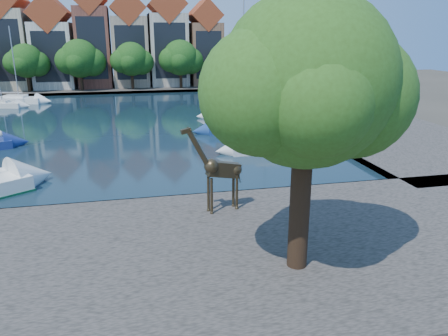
# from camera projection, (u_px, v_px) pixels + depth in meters

# --- Properties ---
(ground) EXTENTS (160.00, 160.00, 0.00)m
(ground) POSITION_uv_depth(u_px,v_px,m) (114.00, 208.00, 24.79)
(ground) COLOR #38332B
(ground) RESTS_ON ground
(water_basin) EXTENTS (38.00, 50.00, 0.08)m
(water_basin) POSITION_uv_depth(u_px,v_px,m) (119.00, 124.00, 47.15)
(water_basin) COLOR black
(water_basin) RESTS_ON ground
(near_quay) EXTENTS (50.00, 14.00, 0.50)m
(near_quay) POSITION_uv_depth(u_px,v_px,m) (109.00, 266.00, 18.19)
(near_quay) COLOR #514A46
(near_quay) RESTS_ON ground
(far_quay) EXTENTS (60.00, 16.00, 0.50)m
(far_quay) POSITION_uv_depth(u_px,v_px,m) (121.00, 87.00, 76.93)
(far_quay) COLOR #514A46
(far_quay) RESTS_ON ground
(right_quay) EXTENTS (14.00, 52.00, 0.50)m
(right_quay) POSITION_uv_depth(u_px,v_px,m) (333.00, 113.00, 52.16)
(right_quay) COLOR #514A46
(right_quay) RESTS_ON ground
(plane_tree) EXTENTS (8.32, 6.40, 10.62)m
(plane_tree) POSITION_uv_depth(u_px,v_px,m) (309.00, 87.00, 15.64)
(plane_tree) COLOR #332114
(plane_tree) RESTS_ON near_quay
(townhouse_west_mid) EXTENTS (5.94, 9.18, 16.79)m
(townhouse_west_mid) POSITION_uv_depth(u_px,v_px,m) (11.00, 40.00, 71.08)
(townhouse_west_mid) COLOR beige
(townhouse_west_mid) RESTS_ON far_quay
(townhouse_west_inner) EXTENTS (6.43, 9.18, 15.15)m
(townhouse_west_inner) POSITION_uv_depth(u_px,v_px,m) (53.00, 46.00, 72.67)
(townhouse_west_inner) COLOR silver
(townhouse_west_inner) RESTS_ON far_quay
(townhouse_center) EXTENTS (5.44, 9.18, 16.93)m
(townhouse_center) POSITION_uv_depth(u_px,v_px,m) (93.00, 39.00, 73.68)
(townhouse_center) COLOR brown
(townhouse_center) RESTS_ON far_quay
(townhouse_east_inner) EXTENTS (5.94, 9.18, 15.79)m
(townhouse_east_inner) POSITION_uv_depth(u_px,v_px,m) (130.00, 43.00, 75.09)
(townhouse_east_inner) COLOR tan
(townhouse_east_inner) RESTS_ON far_quay
(townhouse_east_mid) EXTENTS (6.43, 9.18, 16.65)m
(townhouse_east_mid) POSITION_uv_depth(u_px,v_px,m) (168.00, 40.00, 76.30)
(townhouse_east_mid) COLOR beige
(townhouse_east_mid) RESTS_ON far_quay
(townhouse_east_end) EXTENTS (5.44, 9.18, 14.43)m
(townhouse_east_end) POSITION_uv_depth(u_px,v_px,m) (204.00, 46.00, 77.91)
(townhouse_east_end) COLOR brown
(townhouse_east_end) RESTS_ON far_quay
(far_tree_west) EXTENTS (6.76, 5.20, 7.36)m
(far_tree_west) POSITION_uv_depth(u_px,v_px,m) (27.00, 62.00, 67.53)
(far_tree_west) COLOR #332114
(far_tree_west) RESTS_ON far_quay
(far_tree_mid_west) EXTENTS (7.80, 6.00, 8.00)m
(far_tree_mid_west) POSITION_uv_depth(u_px,v_px,m) (80.00, 60.00, 69.09)
(far_tree_mid_west) COLOR #332114
(far_tree_mid_west) RESTS_ON far_quay
(far_tree_mid_east) EXTENTS (7.02, 5.40, 7.52)m
(far_tree_mid_east) POSITION_uv_depth(u_px,v_px,m) (132.00, 60.00, 70.76)
(far_tree_mid_east) COLOR #332114
(far_tree_mid_east) RESTS_ON far_quay
(far_tree_east) EXTENTS (7.54, 5.80, 7.84)m
(far_tree_east) POSITION_uv_depth(u_px,v_px,m) (181.00, 59.00, 72.36)
(far_tree_east) COLOR #332114
(far_tree_east) RESTS_ON far_quay
(far_tree_far_east) EXTENTS (6.76, 5.20, 7.36)m
(far_tree_far_east) POSITION_uv_depth(u_px,v_px,m) (228.00, 59.00, 74.03)
(far_tree_far_east) COLOR #332114
(far_tree_far_east) RESTS_ON far_quay
(giraffe_statue) EXTENTS (3.22, 1.09, 4.63)m
(giraffe_statue) POSITION_uv_depth(u_px,v_px,m) (219.00, 170.00, 22.49)
(giraffe_statue) COLOR #382D1C
(giraffe_statue) RESTS_ON near_quay
(sailboat_left_d) EXTENTS (5.48, 3.18, 9.29)m
(sailboat_left_d) POSITION_uv_depth(u_px,v_px,m) (2.00, 103.00, 57.03)
(sailboat_left_d) COLOR silver
(sailboat_left_d) RESTS_ON water_basin
(sailboat_left_e) EXTENTS (6.77, 3.91, 10.22)m
(sailboat_left_e) POSITION_uv_depth(u_px,v_px,m) (19.00, 99.00, 60.51)
(sailboat_left_e) COLOR white
(sailboat_left_e) RESTS_ON water_basin
(sailboat_right_a) EXTENTS (5.86, 2.08, 11.12)m
(sailboat_right_a) POSITION_uv_depth(u_px,v_px,m) (265.00, 145.00, 35.91)
(sailboat_right_a) COLOR silver
(sailboat_right_a) RESTS_ON water_basin
(sailboat_right_b) EXTENTS (6.97, 2.61, 12.26)m
(sailboat_right_b) POSITION_uv_depth(u_px,v_px,m) (242.00, 127.00, 42.99)
(sailboat_right_b) COLOR navy
(sailboat_right_b) RESTS_ON water_basin
(sailboat_right_c) EXTENTS (4.84, 2.14, 8.21)m
(sailboat_right_c) POSITION_uv_depth(u_px,v_px,m) (226.00, 114.00, 50.13)
(sailboat_right_c) COLOR white
(sailboat_right_c) RESTS_ON water_basin
(sailboat_right_d) EXTENTS (6.31, 3.81, 9.42)m
(sailboat_right_d) POSITION_uv_depth(u_px,v_px,m) (229.00, 101.00, 58.80)
(sailboat_right_d) COLOR white
(sailboat_right_d) RESTS_ON water_basin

